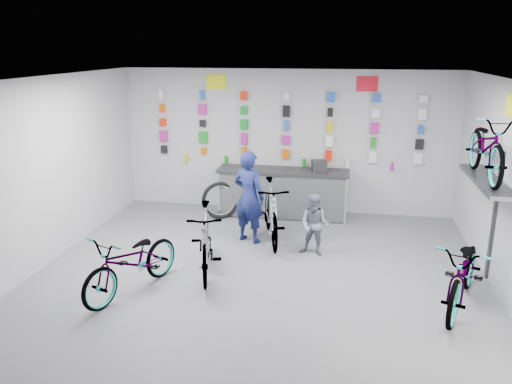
% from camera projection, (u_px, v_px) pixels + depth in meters
% --- Properties ---
extents(floor, '(8.00, 8.00, 0.00)m').
position_uv_depth(floor, '(251.00, 295.00, 7.19)').
color(floor, '#525258').
rests_on(floor, ground).
extents(ceiling, '(8.00, 8.00, 0.00)m').
position_uv_depth(ceiling, '(250.00, 83.00, 6.34)').
color(ceiling, white).
rests_on(ceiling, wall_back).
extents(wall_back, '(7.00, 0.00, 7.00)m').
position_uv_depth(wall_back, '(286.00, 142.00, 10.54)').
color(wall_back, '#B5B5B7').
rests_on(wall_back, floor).
extents(wall_left, '(0.00, 8.00, 8.00)m').
position_uv_depth(wall_left, '(18.00, 183.00, 7.36)').
color(wall_left, '#B5B5B7').
rests_on(wall_left, floor).
extents(counter, '(2.70, 0.66, 1.00)m').
position_uv_depth(counter, '(283.00, 194.00, 10.39)').
color(counter, black).
rests_on(counter, floor).
extents(merch_wall, '(5.57, 0.08, 1.55)m').
position_uv_depth(merch_wall, '(292.00, 129.00, 10.37)').
color(merch_wall, black).
rests_on(merch_wall, wall_back).
extents(wall_bracket, '(0.39, 1.90, 2.00)m').
position_uv_depth(wall_bracket, '(488.00, 186.00, 7.34)').
color(wall_bracket, '#333338').
rests_on(wall_bracket, wall_right).
extents(sign_left, '(0.42, 0.02, 0.30)m').
position_uv_depth(sign_left, '(216.00, 82.00, 10.43)').
color(sign_left, '#E7F714').
rests_on(sign_left, wall_back).
extents(sign_right, '(0.42, 0.02, 0.30)m').
position_uv_depth(sign_right, '(367.00, 84.00, 9.90)').
color(sign_right, red).
rests_on(sign_right, wall_back).
extents(sign_side, '(0.02, 0.40, 0.30)m').
position_uv_depth(sign_side, '(510.00, 105.00, 6.98)').
color(sign_side, '#E7F714').
rests_on(sign_side, wall_right).
extents(bike_left, '(1.25, 1.91, 0.95)m').
position_uv_depth(bike_left, '(132.00, 262.00, 7.14)').
color(bike_left, gray).
rests_on(bike_left, floor).
extents(bike_center, '(0.93, 1.87, 1.08)m').
position_uv_depth(bike_center, '(206.00, 240.00, 7.76)').
color(bike_center, gray).
rests_on(bike_center, floor).
extents(bike_right, '(1.30, 2.03, 1.01)m').
position_uv_depth(bike_right, '(465.00, 273.00, 6.73)').
color(bike_right, gray).
rests_on(bike_right, floor).
extents(bike_service, '(0.98, 1.94, 1.12)m').
position_uv_depth(bike_service, '(271.00, 212.00, 9.04)').
color(bike_service, gray).
rests_on(bike_service, floor).
extents(bike_wall, '(0.63, 1.80, 0.95)m').
position_uv_depth(bike_wall, '(487.00, 147.00, 7.19)').
color(bike_wall, gray).
rests_on(bike_wall, wall_bracket).
extents(clerk, '(0.72, 0.60, 1.69)m').
position_uv_depth(clerk, '(249.00, 197.00, 8.95)').
color(clerk, '#141C4F').
rests_on(clerk, floor).
extents(customer, '(0.60, 0.51, 1.07)m').
position_uv_depth(customer, '(315.00, 225.00, 8.42)').
color(customer, slate).
rests_on(customer, floor).
extents(spare_wheel, '(0.78, 0.44, 0.77)m').
position_uv_depth(spare_wheel, '(220.00, 200.00, 10.29)').
color(spare_wheel, black).
rests_on(spare_wheel, floor).
extents(register, '(0.35, 0.36, 0.22)m').
position_uv_depth(register, '(319.00, 166.00, 10.10)').
color(register, black).
rests_on(register, counter).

